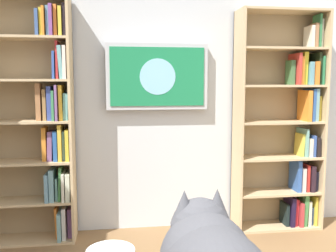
{
  "coord_description": "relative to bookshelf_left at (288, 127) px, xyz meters",
  "views": [
    {
      "loc": [
        0.36,
        1.18,
        1.36
      ],
      "look_at": [
        0.05,
        -1.03,
        1.09
      ],
      "focal_mm": 40.0,
      "sensor_mm": 36.0,
      "label": 1
    }
  ],
  "objects": [
    {
      "name": "bookshelf_right",
      "position": [
        2.23,
        0.0,
        0.09
      ],
      "size": [
        0.81,
        0.28,
        2.06
      ],
      "color": "tan",
      "rests_on": "ground"
    },
    {
      "name": "wall_mounted_tv",
      "position": [
        1.2,
        -0.09,
        0.46
      ],
      "size": [
        0.9,
        0.07,
        0.58
      ],
      "color": "#B7B7BC"
    },
    {
      "name": "bookshelf_left",
      "position": [
        0.0,
        0.0,
        0.0
      ],
      "size": [
        0.8,
        0.28,
        1.99
      ],
      "color": "tan",
      "rests_on": "ground"
    },
    {
      "name": "wall_back",
      "position": [
        1.21,
        -0.17,
        0.4
      ],
      "size": [
        4.52,
        0.06,
        2.7
      ],
      "primitive_type": "cube",
      "color": "silver",
      "rests_on": "ground"
    }
  ]
}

